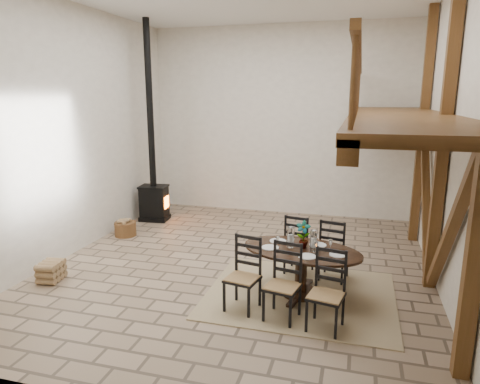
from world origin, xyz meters
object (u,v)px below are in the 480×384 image
(wood_stove, at_px, (153,178))
(log_stack, at_px, (51,271))
(dining_table, at_px, (299,273))
(log_basket, at_px, (125,228))

(wood_stove, distance_m, log_stack, 4.04)
(dining_table, height_order, log_basket, dining_table)
(wood_stove, relative_size, log_basket, 10.13)
(log_basket, bearing_deg, log_stack, -89.29)
(dining_table, xyz_separation_m, wood_stove, (-4.25, 3.42, 0.68))
(wood_stove, xyz_separation_m, log_stack, (-0.04, -3.93, -0.94))
(log_stack, bearing_deg, dining_table, 6.71)
(dining_table, relative_size, log_basket, 4.84)
(dining_table, distance_m, wood_stove, 5.50)
(wood_stove, bearing_deg, log_basket, -99.88)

